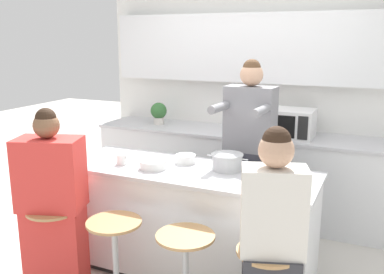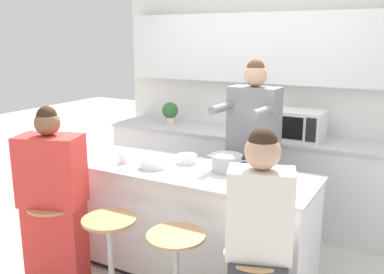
{
  "view_description": "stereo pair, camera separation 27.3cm",
  "coord_description": "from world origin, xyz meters",
  "px_view_note": "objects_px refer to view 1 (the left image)",
  "views": [
    {
      "loc": [
        1.38,
        -2.98,
        1.94
      ],
      "look_at": [
        0.0,
        0.07,
        1.16
      ],
      "focal_mm": 40.0,
      "sensor_mm": 36.0,
      "label": 1
    },
    {
      "loc": [
        1.63,
        -2.86,
        1.94
      ],
      "look_at": [
        0.0,
        0.07,
        1.16
      ],
      "focal_mm": 40.0,
      "sensor_mm": 36.0,
      "label": 2
    }
  ],
  "objects_px": {
    "person_cooking": "(249,159)",
    "microwave": "(287,123)",
    "kitchen_island": "(188,221)",
    "cooking_pot": "(227,162)",
    "person_seated_near": "(271,252)",
    "banana_bunch": "(259,185)",
    "bar_stool_leftmost": "(55,244)",
    "bar_stool_center_left": "(116,259)",
    "fruit_bowl": "(153,164)",
    "coffee_cup_near": "(122,159)",
    "person_wrapped_blanket": "(53,207)",
    "potted_plant": "(159,112)"
  },
  "relations": [
    {
      "from": "fruit_bowl",
      "to": "microwave",
      "type": "relative_size",
      "value": 0.41
    },
    {
      "from": "cooking_pot",
      "to": "fruit_bowl",
      "type": "relative_size",
      "value": 1.55
    },
    {
      "from": "person_seated_near",
      "to": "microwave",
      "type": "relative_size",
      "value": 2.68
    },
    {
      "from": "bar_stool_leftmost",
      "to": "bar_stool_center_left",
      "type": "xyz_separation_m",
      "value": [
        0.55,
        0.01,
        0.0
      ]
    },
    {
      "from": "cooking_pot",
      "to": "coffee_cup_near",
      "type": "distance_m",
      "value": 0.88
    },
    {
      "from": "coffee_cup_near",
      "to": "person_wrapped_blanket",
      "type": "bearing_deg",
      "value": -116.59
    },
    {
      "from": "banana_bunch",
      "to": "microwave",
      "type": "distance_m",
      "value": 1.57
    },
    {
      "from": "cooking_pot",
      "to": "microwave",
      "type": "bearing_deg",
      "value": 80.79
    },
    {
      "from": "coffee_cup_near",
      "to": "potted_plant",
      "type": "height_order",
      "value": "potted_plant"
    },
    {
      "from": "person_seated_near",
      "to": "microwave",
      "type": "bearing_deg",
      "value": 81.22
    },
    {
      "from": "microwave",
      "to": "cooking_pot",
      "type": "bearing_deg",
      "value": -99.21
    },
    {
      "from": "person_wrapped_blanket",
      "to": "person_seated_near",
      "type": "height_order",
      "value": "person_seated_near"
    },
    {
      "from": "bar_stool_center_left",
      "to": "cooking_pot",
      "type": "distance_m",
      "value": 1.12
    },
    {
      "from": "fruit_bowl",
      "to": "person_cooking",
      "type": "bearing_deg",
      "value": 50.15
    },
    {
      "from": "person_wrapped_blanket",
      "to": "coffee_cup_near",
      "type": "bearing_deg",
      "value": 44.24
    },
    {
      "from": "bar_stool_leftmost",
      "to": "banana_bunch",
      "type": "bearing_deg",
      "value": 17.91
    },
    {
      "from": "kitchen_island",
      "to": "bar_stool_center_left",
      "type": "height_order",
      "value": "kitchen_island"
    },
    {
      "from": "bar_stool_center_left",
      "to": "coffee_cup_near",
      "type": "xyz_separation_m",
      "value": [
        -0.29,
        0.55,
        0.57
      ]
    },
    {
      "from": "kitchen_island",
      "to": "fruit_bowl",
      "type": "distance_m",
      "value": 0.56
    },
    {
      "from": "person_seated_near",
      "to": "bar_stool_leftmost",
      "type": "bearing_deg",
      "value": 161.64
    },
    {
      "from": "person_wrapped_blanket",
      "to": "banana_bunch",
      "type": "bearing_deg",
      "value": -1.93
    },
    {
      "from": "person_seated_near",
      "to": "cooking_pot",
      "type": "bearing_deg",
      "value": 107.52
    },
    {
      "from": "kitchen_island",
      "to": "fruit_bowl",
      "type": "bearing_deg",
      "value": -159.78
    },
    {
      "from": "person_cooking",
      "to": "microwave",
      "type": "height_order",
      "value": "person_cooking"
    },
    {
      "from": "microwave",
      "to": "coffee_cup_near",
      "type": "bearing_deg",
      "value": -125.78
    },
    {
      "from": "person_wrapped_blanket",
      "to": "fruit_bowl",
      "type": "xyz_separation_m",
      "value": [
        0.57,
        0.55,
        0.26
      ]
    },
    {
      "from": "person_seated_near",
      "to": "fruit_bowl",
      "type": "height_order",
      "value": "person_seated_near"
    },
    {
      "from": "bar_stool_center_left",
      "to": "fruit_bowl",
      "type": "bearing_deg",
      "value": 89.23
    },
    {
      "from": "bar_stool_center_left",
      "to": "person_seated_near",
      "type": "bearing_deg",
      "value": 0.5
    },
    {
      "from": "person_cooking",
      "to": "banana_bunch",
      "type": "xyz_separation_m",
      "value": [
        0.32,
        -0.8,
        0.05
      ]
    },
    {
      "from": "person_wrapped_blanket",
      "to": "cooking_pot",
      "type": "height_order",
      "value": "person_wrapped_blanket"
    },
    {
      "from": "banana_bunch",
      "to": "coffee_cup_near",
      "type": "bearing_deg",
      "value": 175.91
    },
    {
      "from": "kitchen_island",
      "to": "cooking_pot",
      "type": "height_order",
      "value": "cooking_pot"
    },
    {
      "from": "bar_stool_center_left",
      "to": "person_cooking",
      "type": "distance_m",
      "value": 1.48
    },
    {
      "from": "person_cooking",
      "to": "cooking_pot",
      "type": "height_order",
      "value": "person_cooking"
    },
    {
      "from": "fruit_bowl",
      "to": "banana_bunch",
      "type": "relative_size",
      "value": 1.48
    },
    {
      "from": "microwave",
      "to": "potted_plant",
      "type": "distance_m",
      "value": 1.53
    },
    {
      "from": "fruit_bowl",
      "to": "bar_stool_center_left",
      "type": "bearing_deg",
      "value": -90.77
    },
    {
      "from": "cooking_pot",
      "to": "coffee_cup_near",
      "type": "bearing_deg",
      "value": -165.78
    },
    {
      "from": "person_seated_near",
      "to": "coffee_cup_near",
      "type": "bearing_deg",
      "value": 140.08
    },
    {
      "from": "bar_stool_center_left",
      "to": "person_cooking",
      "type": "height_order",
      "value": "person_cooking"
    },
    {
      "from": "kitchen_island",
      "to": "microwave",
      "type": "height_order",
      "value": "microwave"
    },
    {
      "from": "cooking_pot",
      "to": "person_seated_near",
      "type": "bearing_deg",
      "value": -53.59
    },
    {
      "from": "person_cooking",
      "to": "person_seated_near",
      "type": "relative_size",
      "value": 1.21
    },
    {
      "from": "banana_bunch",
      "to": "person_wrapped_blanket",
      "type": "bearing_deg",
      "value": -162.76
    },
    {
      "from": "person_seated_near",
      "to": "fruit_bowl",
      "type": "relative_size",
      "value": 6.59
    },
    {
      "from": "bar_stool_center_left",
      "to": "microwave",
      "type": "relative_size",
      "value": 1.24
    },
    {
      "from": "person_wrapped_blanket",
      "to": "fruit_bowl",
      "type": "distance_m",
      "value": 0.83
    },
    {
      "from": "bar_stool_center_left",
      "to": "person_cooking",
      "type": "bearing_deg",
      "value": 64.75
    },
    {
      "from": "person_seated_near",
      "to": "microwave",
      "type": "height_order",
      "value": "person_seated_near"
    }
  ]
}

